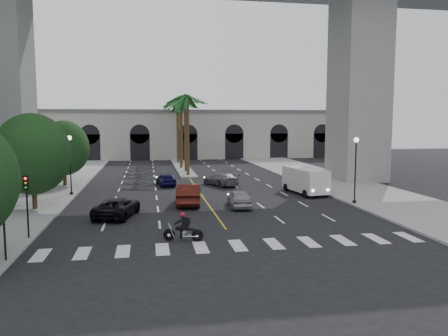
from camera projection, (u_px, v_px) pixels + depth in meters
ground at (232, 238)px, 24.81m from camera, size 140.00×140.00×0.00m
sidewalk_left at (25, 199)px, 36.95m from camera, size 8.00×100.00×0.15m
sidewalk_right at (355, 189)px, 42.05m from camera, size 8.00×100.00×0.15m
median at (182, 167)px, 62.02m from camera, size 2.00×24.00×0.20m
pier_building at (174, 134)px, 78.22m from camera, size 71.00×10.50×8.50m
bridge at (225, 5)px, 44.93m from camera, size 75.00×13.00×26.00m
palm_a at (187, 100)px, 51.25m from camera, size 3.20×3.20×10.30m
palm_b at (185, 99)px, 55.15m from camera, size 3.20×3.20×10.60m
palm_c at (181, 104)px, 59.07m from camera, size 3.20×3.20×10.10m
palm_d at (181, 100)px, 62.97m from camera, size 3.20×3.20×10.90m
palm_e at (177, 104)px, 66.89m from camera, size 3.20×3.20×10.40m
palm_f at (178, 103)px, 70.83m from camera, size 3.20×3.20×10.70m
street_tree_mid at (33, 154)px, 31.94m from camera, size 5.44×5.44×7.21m
street_tree_far at (64, 148)px, 43.73m from camera, size 5.04×5.04×6.68m
lamp_post_left_far at (70, 160)px, 38.20m from camera, size 0.40×0.40×5.35m
lamp_post_right at (356, 164)px, 34.24m from camera, size 0.40×0.40×5.35m
traffic_signal_near at (3, 211)px, 20.17m from camera, size 0.25×0.18×3.65m
traffic_signal_far at (27, 196)px, 24.09m from camera, size 0.25×0.18×3.65m
motorcycle_rider at (184, 228)px, 24.13m from camera, size 2.20×0.80×1.62m
car_a at (239, 198)px, 33.60m from camera, size 1.85×4.09×1.36m
car_b at (189, 194)px, 34.67m from camera, size 2.42×5.34×1.70m
car_c at (117, 207)px, 30.25m from camera, size 3.43×5.31×1.36m
car_d at (221, 179)px, 44.76m from camera, size 3.62×5.02×1.35m
car_e at (166, 179)px, 44.67m from camera, size 2.14×4.10×1.33m
cargo_van at (305, 180)px, 39.58m from camera, size 2.79×5.71×2.34m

